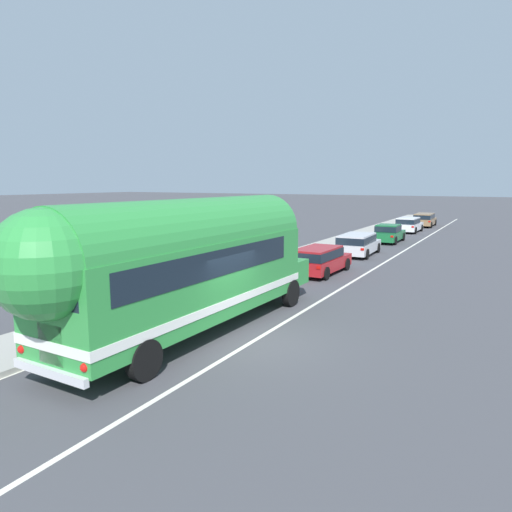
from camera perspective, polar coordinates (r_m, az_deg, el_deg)
ground_plane at (r=13.95m, az=-0.27°, el=-10.28°), size 300.00×300.00×0.00m
lane_markings at (r=25.31m, az=9.51°, el=-1.59°), size 4.06×80.00×0.01m
sidewalk_slab at (r=24.87m, az=0.49°, el=-1.49°), size 2.62×90.00×0.15m
painted_bus at (r=13.88m, az=-8.89°, el=-0.66°), size 2.80×12.27×4.12m
car_lead at (r=23.77m, az=7.68°, el=-0.31°), size 1.98×4.36×1.37m
car_second at (r=30.21m, az=12.24°, el=1.56°), size 2.13×4.55×1.37m
car_third at (r=37.46m, az=15.76°, el=2.73°), size 1.92×4.30×1.37m
car_fourth at (r=45.37m, az=18.06°, el=3.73°), size 1.94×4.26×1.37m
car_fifth at (r=51.84m, az=19.79°, el=4.27°), size 2.01×4.72×1.37m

